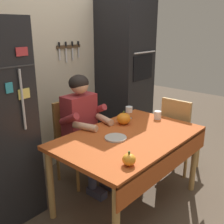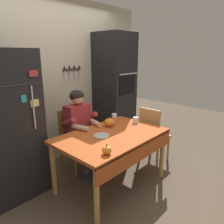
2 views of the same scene
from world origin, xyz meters
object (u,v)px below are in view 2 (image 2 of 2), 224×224
Objects in this scene: chair_behind_person at (73,136)px; refrigerator at (7,125)px; wine_glass at (114,116)px; coffee_mug at (136,120)px; seated_person at (81,125)px; pumpkin_medium at (107,150)px; pumpkin_large at (109,122)px; dining_table at (113,141)px; serving_tray at (101,136)px; chair_right_side at (152,133)px; wall_oven at (114,92)px.

refrigerator is at bearing 174.34° from chair_behind_person.
coffee_mug is at bearing -51.53° from wine_glass.
pumpkin_medium is (-0.40, -0.92, 0.05)m from seated_person.
wine_glass is 0.93× the size of pumpkin_large.
coffee_mug is at bearing 7.21° from dining_table.
pumpkin_medium is 0.56× the size of serving_tray.
coffee_mug is (1.53, -0.81, -0.12)m from refrigerator.
chair_right_side reaches higher than coffee_mug.
refrigerator reaches higher than wine_glass.
serving_tray is (0.30, 0.39, -0.04)m from pumpkin_medium.
chair_behind_person is 6.38× the size of pumpkin_large.
dining_table is (0.95, -0.88, -0.24)m from refrigerator.
seated_person is 1.34× the size of chair_right_side.
refrigerator is at bearing 157.16° from wine_glass.
pumpkin_medium is (-0.40, -1.11, 0.27)m from chair_behind_person.
coffee_mug is (-0.32, 0.10, 0.27)m from chair_right_side.
seated_person reaches higher than pumpkin_large.
chair_right_side is 6.38× the size of pumpkin_large.
wine_glass is (-0.20, 0.25, 0.05)m from coffee_mug.
pumpkin_medium is (-1.34, -0.29, 0.27)m from chair_right_side.
coffee_mug is (0.58, 0.07, 0.13)m from dining_table.
chair_right_side is 0.43m from coffee_mug.
dining_table is 12.44× the size of pumpkin_medium.
wine_glass is at bearing 128.47° from coffee_mug.
dining_table is 1.12× the size of seated_person.
wall_oven reaches higher than refrigerator.
pumpkin_medium is (-0.64, -0.57, -0.01)m from pumpkin_large.
pumpkin_medium is (-0.44, -0.32, 0.13)m from dining_table.
refrigerator reaches higher than chair_behind_person.
chair_behind_person reaches higher than pumpkin_large.
pumpkin_medium is at bearing -109.96° from chair_behind_person.
chair_right_side is (0.94, -0.82, 0.00)m from chair_behind_person.
wall_oven is 19.98× the size of coffee_mug.
pumpkin_medium is at bearing -140.20° from wall_oven.
seated_person is 1.01m from pumpkin_medium.
chair_right_side is (0.94, -0.63, -0.23)m from seated_person.
wall_oven is 15.46× the size of wine_glass.
serving_tray is (-0.10, -0.53, 0.01)m from seated_person.
chair_right_side is at bearing -41.28° from chair_behind_person.
refrigerator is 1.32m from dining_table.
coffee_mug is at bearing 162.14° from chair_right_side.
refrigerator is 1.45m from wine_glass.
dining_table is at bearing 178.09° from chair_right_side.
chair_right_side is 6.85× the size of wine_glass.
refrigerator reaches higher than pumpkin_large.
chair_right_side is at bearing -22.03° from pumpkin_large.
pumpkin_large reaches higher than coffee_mug.
wall_oven is at bearing 16.36° from seated_person.
wall_oven is 1.50× the size of dining_table.
pumpkin_medium reaches higher than serving_tray.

